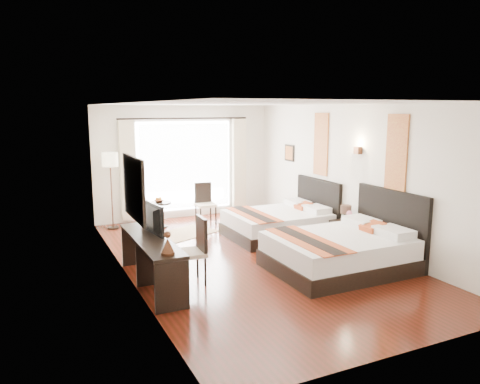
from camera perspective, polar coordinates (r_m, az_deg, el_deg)
name	(u,v)px	position (r m, az deg, el deg)	size (l,w,h in m)	color
floor	(252,259)	(8.68, 1.42, -8.13)	(4.50, 7.50, 0.01)	#3A160A
ceiling	(252,104)	(8.25, 1.51, 10.65)	(4.50, 7.50, 0.02)	white
wall_headboard	(353,176)	(9.56, 13.58, 1.94)	(0.01, 7.50, 2.80)	silver
wall_desk	(125,193)	(7.62, -13.79, -0.10)	(0.01, 7.50, 2.80)	silver
wall_window	(185,162)	(11.78, -6.76, 3.66)	(4.50, 0.01, 2.80)	silver
wall_entry	(409,233)	(5.35, 19.88, -4.73)	(4.50, 0.01, 2.80)	silver
window_glass	(185,166)	(11.78, -6.73, 3.17)	(2.40, 0.02, 2.20)	white
sheer_curtain	(186,166)	(11.73, -6.63, 3.14)	(2.30, 0.02, 2.10)	white
drape_left	(128,170)	(11.31, -13.54, 2.57)	(0.35, 0.14, 2.35)	beige
drape_right	(239,164)	(12.23, -0.11, 3.40)	(0.35, 0.14, 2.35)	beige
art_panel_near	(397,153)	(8.61, 18.54, 4.51)	(0.03, 0.50, 1.35)	maroon
art_panel_far	(321,144)	(10.36, 9.84, 5.75)	(0.03, 0.50, 1.35)	maroon
wall_sconce	(358,150)	(9.32, 14.17, 4.94)	(0.10, 0.14, 0.14)	#402417
mirror_frame	(134,188)	(7.12, -12.84, 0.46)	(0.04, 1.25, 0.95)	black
mirror_glass	(135,188)	(7.13, -12.64, 0.48)	(0.01, 1.12, 0.82)	white
bed_near	(343,250)	(8.23, 12.44, -6.92)	(2.30, 1.80, 1.30)	black
bed_far	(281,222)	(10.10, 5.00, -3.70)	(2.11, 1.64, 1.19)	black
nightstand	(346,235)	(9.48, 12.79, -5.11)	(0.44, 0.55, 0.53)	black
table_lamp	(346,211)	(9.45, 12.79, -2.24)	(0.21, 0.21, 0.34)	black
vase	(349,221)	(9.32, 13.16, -3.46)	(0.13, 0.13, 0.13)	black
console_desk	(151,261)	(7.46, -10.74, -8.32)	(0.50, 2.20, 0.76)	black
television	(147,218)	(7.56, -11.30, -3.15)	(0.86, 0.11, 0.50)	black
bronze_figurine	(168,244)	(6.45, -8.81, -6.34)	(0.19, 0.19, 0.29)	#402417
desk_chair	(190,264)	(7.45, -6.10, -8.66)	(0.52, 0.52, 1.06)	beige
floor_lamp	(110,165)	(10.89, -15.54, 3.24)	(0.35, 0.35, 1.74)	black
side_table	(160,215)	(10.98, -9.68, -2.73)	(0.51, 0.51, 0.59)	black
fruit_bowl	(159,201)	(10.90, -9.87, -1.10)	(0.21, 0.21, 0.05)	#422D17
window_chair	(205,211)	(11.24, -4.23, -2.33)	(0.47, 0.47, 0.96)	beige
jute_rug	(185,233)	(10.42, -6.75, -5.01)	(1.30, 0.89, 0.01)	tan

